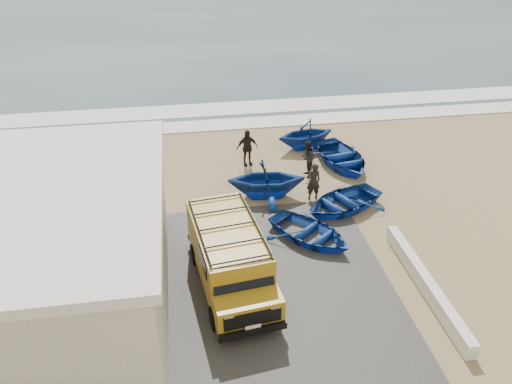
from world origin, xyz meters
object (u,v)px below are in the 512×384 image
building (26,257)px  boat_mid_left (266,179)px  fisherman_middle (307,157)px  boat_near_left (310,232)px  fisherman_back (247,148)px  fisherman_front (313,181)px  boat_far_left (306,134)px  van (230,256)px  boat_mid_right (341,157)px  boat_near_right (343,201)px  parapet (426,283)px

building → boat_mid_left: 10.20m
fisherman_middle → boat_near_left: bearing=19.9°
fisherman_back → fisherman_front: bearing=-69.1°
boat_far_left → fisherman_front: size_ratio=1.76×
boat_far_left → fisherman_front: fisherman_front is taller
building → boat_far_left: 15.27m
van → fisherman_front: (4.15, 4.97, -0.34)m
boat_far_left → fisherman_middle: (-0.59, -2.61, 0.01)m
boat_far_left → fisherman_middle: fisherman_middle is taller
boat_mid_right → building: bearing=-155.8°
boat_near_right → boat_mid_right: 4.05m
boat_near_right → boat_far_left: (-0.13, 6.04, 0.42)m
boat_near_left → boat_far_left: (1.78, 7.99, 0.44)m
boat_near_right → fisherman_front: fisherman_front is taller
boat_near_left → fisherman_middle: fisherman_middle is taller
fisherman_back → boat_near_right: bearing=-65.9°
boat_far_left → fisherman_middle: size_ratio=1.87×
building → boat_mid_right: 14.99m
parapet → boat_mid_right: boat_mid_right is taller
fisherman_middle → van: bearing=1.3°
boat_mid_right → fisherman_back: fisherman_back is taller
building → parapet: 12.68m
boat_mid_right → fisherman_back: 4.63m
fisherman_middle → boat_near_right: bearing=44.3°
building → fisherman_front: size_ratio=5.48×
van → fisherman_back: 8.79m
van → boat_near_left: (3.27, 2.01, -0.84)m
parapet → fisherman_back: fisherman_back is taller
boat_near_left → boat_mid_right: size_ratio=0.85×
boat_mid_right → fisherman_front: (-2.18, -2.86, 0.44)m
boat_near_right → parapet: bearing=-12.6°
van → fisherman_middle: size_ratio=3.36×
fisherman_middle → building: bearing=-21.5°
boat_mid_left → fisherman_back: fisherman_back is taller
van → boat_far_left: size_ratio=1.80×
boat_near_right → boat_far_left: bearing=155.8°
building → fisherman_front: bearing=27.3°
boat_near_left → boat_mid_right: bearing=22.9°
boat_mid_left → fisherman_middle: 2.98m
boat_near_left → boat_near_right: bearing=6.1°
boat_near_left → fisherman_back: 6.78m
fisherman_back → boat_mid_right: bearing=-21.7°
parapet → fisherman_back: 10.96m
fisherman_back → van: bearing=-113.9°
parapet → boat_near_right: bearing=102.8°
parapet → boat_near_right: (-1.20, 5.28, 0.10)m
parapet → boat_mid_right: bearing=90.3°
boat_far_left → fisherman_back: fisherman_back is taller
building → van: bearing=3.1°
fisherman_middle → boat_mid_right: bearing=136.1°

